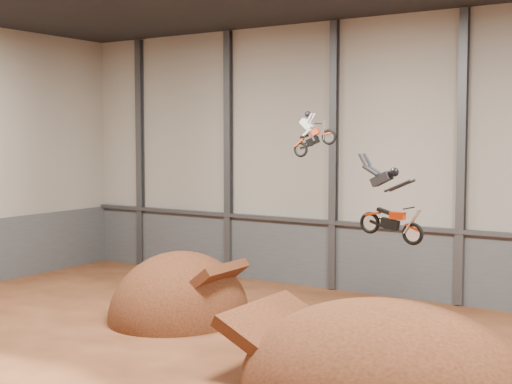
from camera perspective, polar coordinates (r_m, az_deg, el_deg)
floor at (r=24.09m, az=-2.86°, el=-14.97°), size 40.00×40.00×0.00m
back_wall at (r=36.00m, az=11.14°, el=2.75°), size 40.00×0.10×14.00m
lower_band_back at (r=36.44m, az=10.96°, el=-5.53°), size 39.80×0.18×3.50m
steel_rail at (r=36.03m, az=10.91°, el=-2.75°), size 39.80×0.35×0.20m
steel_column_0 at (r=44.75m, az=-9.25°, el=3.08°), size 0.40×0.36×13.90m
steel_column_1 at (r=40.59m, az=-2.23°, el=3.01°), size 0.40×0.36×13.90m
steel_column_2 at (r=37.18m, az=6.24°, el=2.86°), size 0.40×0.36×13.90m
steel_column_3 at (r=34.72m, az=16.14°, el=2.60°), size 0.40×0.36×13.90m
takeoff_ramp at (r=32.27m, az=-6.11°, el=-9.95°), size 5.90×6.80×5.90m
fmx_rider_a at (r=28.53m, az=4.93°, el=5.10°), size 2.49×0.85×2.36m
fmx_rider_b at (r=23.45m, az=10.65°, el=-0.56°), size 3.46×1.20×3.03m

